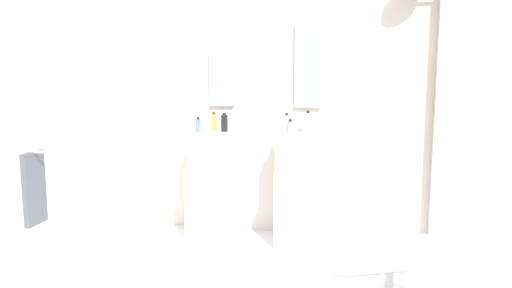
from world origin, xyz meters
The scene contains 14 objects.
rear_partition centered at (0.00, 1.65, 1.30)m, with size 4.80×0.10×2.60m, color beige.
pedestal_sink_left centered at (-0.37, 1.33, 0.47)m, with size 0.45×0.45×1.00m.
pedestal_sink_right centered at (0.37, 1.33, 0.47)m, with size 0.45×0.45×1.00m.
vanity_mirror_left centered at (-0.37, 1.58, 1.45)m, with size 0.22×0.03×0.71m, color #8C9EA8.
vanity_mirror_right centered at (0.37, 1.58, 1.45)m, with size 0.22×0.03×0.71m, color #8C9EA8.
shower_column centered at (1.44, 1.53, 1.08)m, with size 0.49×0.24×2.05m.
lounge_chair centered at (1.04, 0.09, 0.35)m, with size 1.02×1.03×0.65m.
towel_rack centered at (-1.34, 0.22, 0.63)m, with size 0.37×0.22×0.95m.
soap_bottle_amber centered at (-0.40, 1.43, 0.97)m, with size 0.04×0.04×0.16m.
soap_bottle_clear centered at (0.39, 1.46, 0.98)m, with size 0.04×0.04×0.19m.
soap_bottle_blue centered at (-0.51, 1.35, 0.96)m, with size 0.04×0.04×0.13m.
soap_bottle_white centered at (0.24, 1.31, 0.98)m, with size 0.05×0.05×0.18m.
soap_bottle_black centered at (-0.31, 1.43, 0.97)m, with size 0.06×0.06×0.16m.
soap_bottle_grey centered at (0.27, 1.27, 0.96)m, with size 0.05×0.05×0.14m.
Camera 1 is at (0.92, -3.06, 1.56)m, focal length 39.30 mm.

